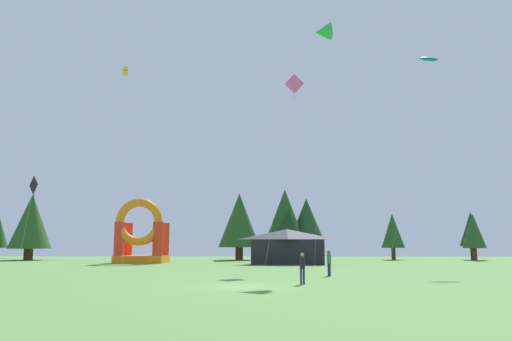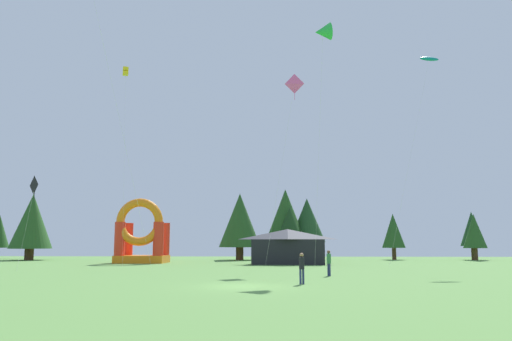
{
  "view_description": "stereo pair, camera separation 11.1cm",
  "coord_description": "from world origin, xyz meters",
  "px_view_note": "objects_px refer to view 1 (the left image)",
  "views": [
    {
      "loc": [
        1.99,
        -27.91,
        2.39
      ],
      "look_at": [
        0.0,
        14.52,
        8.58
      ],
      "focal_mm": 34.83,
      "sensor_mm": 36.0,
      "label": 1
    },
    {
      "loc": [
        2.1,
        -27.91,
        2.39
      ],
      "look_at": [
        0.0,
        14.52,
        8.58
      ],
      "focal_mm": 34.83,
      "sensor_mm": 36.0,
      "label": 2
    }
  ],
  "objects_px": {
    "kite_pink_diamond": "(294,85)",
    "person_left_edge": "(329,261)",
    "kite_green_delta": "(323,32)",
    "inflatable_red_slide": "(141,238)",
    "kite_yellow_box": "(125,72)",
    "festival_tent": "(287,247)",
    "person_near_camera": "(302,266)",
    "kite_black_diamond": "(36,186)",
    "kite_teal_parafoil": "(429,60)"
  },
  "relations": [
    {
      "from": "kite_black_diamond",
      "to": "kite_pink_diamond",
      "type": "bearing_deg",
      "value": 7.09
    },
    {
      "from": "kite_black_diamond",
      "to": "festival_tent",
      "type": "distance_m",
      "value": 26.72
    },
    {
      "from": "kite_black_diamond",
      "to": "person_left_edge",
      "type": "xyz_separation_m",
      "value": [
        26.4,
        -8.33,
        -6.52
      ]
    },
    {
      "from": "kite_yellow_box",
      "to": "person_near_camera",
      "type": "xyz_separation_m",
      "value": [
        19.16,
        -25.26,
        -21.03
      ]
    },
    {
      "from": "kite_teal_parafoil",
      "to": "person_near_camera",
      "type": "relative_size",
      "value": 11.99
    },
    {
      "from": "kite_green_delta",
      "to": "festival_tent",
      "type": "height_order",
      "value": "kite_green_delta"
    },
    {
      "from": "kite_black_diamond",
      "to": "kite_green_delta",
      "type": "distance_m",
      "value": 30.34
    },
    {
      "from": "kite_pink_diamond",
      "to": "kite_teal_parafoil",
      "type": "distance_m",
      "value": 14.46
    },
    {
      "from": "kite_teal_parafoil",
      "to": "kite_black_diamond",
      "type": "distance_m",
      "value": 41.02
    },
    {
      "from": "kite_teal_parafoil",
      "to": "kite_black_diamond",
      "type": "xyz_separation_m",
      "value": [
        -38.41,
        -4.78,
        -13.57
      ]
    },
    {
      "from": "kite_teal_parafoil",
      "to": "person_left_edge",
      "type": "xyz_separation_m",
      "value": [
        -12.01,
        -13.12,
        -20.09
      ]
    },
    {
      "from": "kite_green_delta",
      "to": "inflatable_red_slide",
      "type": "xyz_separation_m",
      "value": [
        -20.62,
        15.62,
        -18.59
      ]
    },
    {
      "from": "person_near_camera",
      "to": "festival_tent",
      "type": "height_order",
      "value": "festival_tent"
    },
    {
      "from": "kite_green_delta",
      "to": "inflatable_red_slide",
      "type": "relative_size",
      "value": 2.94
    },
    {
      "from": "kite_yellow_box",
      "to": "kite_green_delta",
      "type": "relative_size",
      "value": 1.01
    },
    {
      "from": "kite_green_delta",
      "to": "person_left_edge",
      "type": "distance_m",
      "value": 21.44
    },
    {
      "from": "kite_black_diamond",
      "to": "kite_green_delta",
      "type": "xyz_separation_m",
      "value": [
        26.91,
        -1.81,
        13.89
      ]
    },
    {
      "from": "kite_pink_diamond",
      "to": "kite_green_delta",
      "type": "relative_size",
      "value": 0.84
    },
    {
      "from": "kite_teal_parafoil",
      "to": "kite_green_delta",
      "type": "bearing_deg",
      "value": -150.18
    },
    {
      "from": "kite_pink_diamond",
      "to": "person_near_camera",
      "type": "bearing_deg",
      "value": -90.82
    },
    {
      "from": "kite_yellow_box",
      "to": "person_near_camera",
      "type": "height_order",
      "value": "kite_yellow_box"
    },
    {
      "from": "kite_green_delta",
      "to": "inflatable_red_slide",
      "type": "distance_m",
      "value": 31.85
    },
    {
      "from": "kite_black_diamond",
      "to": "festival_tent",
      "type": "height_order",
      "value": "kite_black_diamond"
    },
    {
      "from": "inflatable_red_slide",
      "to": "festival_tent",
      "type": "relative_size",
      "value": 0.96
    },
    {
      "from": "kite_yellow_box",
      "to": "person_left_edge",
      "type": "bearing_deg",
      "value": -39.9
    },
    {
      "from": "kite_black_diamond",
      "to": "person_left_edge",
      "type": "distance_m",
      "value": 28.44
    },
    {
      "from": "kite_yellow_box",
      "to": "kite_pink_diamond",
      "type": "bearing_deg",
      "value": -18.63
    },
    {
      "from": "kite_yellow_box",
      "to": "kite_pink_diamond",
      "type": "distance_m",
      "value": 20.9
    },
    {
      "from": "kite_pink_diamond",
      "to": "inflatable_red_slide",
      "type": "bearing_deg",
      "value": 149.26
    },
    {
      "from": "kite_green_delta",
      "to": "festival_tent",
      "type": "xyz_separation_m",
      "value": [
        -3.22,
        12.8,
        -19.56
      ]
    },
    {
      "from": "kite_yellow_box",
      "to": "person_left_edge",
      "type": "xyz_separation_m",
      "value": [
        21.43,
        -17.92,
        -21.0
      ]
    },
    {
      "from": "inflatable_red_slide",
      "to": "person_near_camera",
      "type": "bearing_deg",
      "value": -58.81
    },
    {
      "from": "kite_pink_diamond",
      "to": "person_left_edge",
      "type": "xyz_separation_m",
      "value": [
        2.0,
        -11.37,
        -16.96
      ]
    },
    {
      "from": "kite_yellow_box",
      "to": "kite_teal_parafoil",
      "type": "relative_size",
      "value": 1.05
    },
    {
      "from": "kite_teal_parafoil",
      "to": "festival_tent",
      "type": "height_order",
      "value": "kite_teal_parafoil"
    },
    {
      "from": "kite_yellow_box",
      "to": "festival_tent",
      "type": "relative_size",
      "value": 2.85
    },
    {
      "from": "inflatable_red_slide",
      "to": "festival_tent",
      "type": "xyz_separation_m",
      "value": [
        17.4,
        -2.82,
        -0.97
      ]
    },
    {
      "from": "festival_tent",
      "to": "kite_teal_parafoil",
      "type": "bearing_deg",
      "value": -22.87
    },
    {
      "from": "kite_yellow_box",
      "to": "festival_tent",
      "type": "xyz_separation_m",
      "value": [
        18.72,
        1.4,
        -20.15
      ]
    },
    {
      "from": "kite_pink_diamond",
      "to": "kite_green_delta",
      "type": "height_order",
      "value": "kite_green_delta"
    },
    {
      "from": "kite_teal_parafoil",
      "to": "kite_black_diamond",
      "type": "height_order",
      "value": "kite_teal_parafoil"
    },
    {
      "from": "kite_green_delta",
      "to": "kite_yellow_box",
      "type": "bearing_deg",
      "value": 152.55
    },
    {
      "from": "kite_yellow_box",
      "to": "kite_black_diamond",
      "type": "xyz_separation_m",
      "value": [
        -4.97,
        -9.59,
        -14.48
      ]
    },
    {
      "from": "kite_yellow_box",
      "to": "inflatable_red_slide",
      "type": "relative_size",
      "value": 2.98
    },
    {
      "from": "person_near_camera",
      "to": "festival_tent",
      "type": "xyz_separation_m",
      "value": [
        -0.44,
        26.66,
        0.88
      ]
    },
    {
      "from": "kite_teal_parafoil",
      "to": "person_left_edge",
      "type": "distance_m",
      "value": 26.83
    },
    {
      "from": "person_left_edge",
      "to": "person_near_camera",
      "type": "bearing_deg",
      "value": 131.03
    },
    {
      "from": "kite_teal_parafoil",
      "to": "festival_tent",
      "type": "distance_m",
      "value": 25.0
    },
    {
      "from": "person_left_edge",
      "to": "person_near_camera",
      "type": "relative_size",
      "value": 1.02
    },
    {
      "from": "kite_yellow_box",
      "to": "kite_pink_diamond",
      "type": "height_order",
      "value": "kite_yellow_box"
    }
  ]
}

